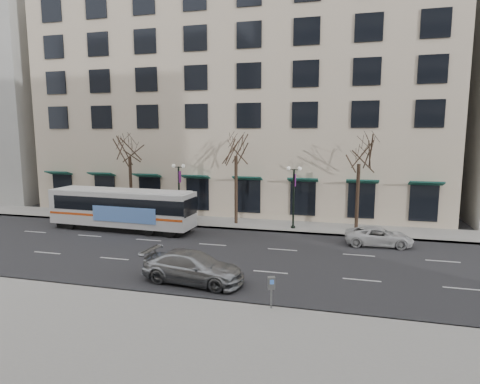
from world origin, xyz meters
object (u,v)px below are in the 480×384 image
(tree_far_left, at_px, (129,146))
(tree_far_right, at_px, (359,152))
(silver_car, at_px, (193,267))
(lamp_post_left, at_px, (179,190))
(tree_far_mid, at_px, (236,145))
(white_pickup, at_px, (379,236))
(lamp_post_right, at_px, (294,194))
(pay_station, at_px, (271,286))
(city_bus, at_px, (123,208))

(tree_far_left, height_order, tree_far_right, tree_far_left)
(silver_car, bearing_deg, lamp_post_left, 32.00)
(tree_far_right, height_order, silver_car, tree_far_right)
(tree_far_mid, distance_m, white_pickup, 13.54)
(lamp_post_right, bearing_deg, lamp_post_left, 180.00)
(lamp_post_right, height_order, white_pickup, lamp_post_right)
(tree_far_right, xyz_separation_m, white_pickup, (1.42, -3.72, -5.78))
(tree_far_left, relative_size, silver_car, 1.50)
(tree_far_left, distance_m, lamp_post_right, 15.48)
(lamp_post_left, xyz_separation_m, lamp_post_right, (10.00, 0.00, 0.00))
(white_pickup, distance_m, pay_station, 13.56)
(tree_far_mid, height_order, lamp_post_right, tree_far_mid)
(lamp_post_left, xyz_separation_m, silver_car, (6.26, -13.00, -2.14))
(city_bus, height_order, silver_car, city_bus)
(city_bus, distance_m, white_pickup, 19.94)
(lamp_post_right, distance_m, white_pickup, 7.49)
(tree_far_left, bearing_deg, white_pickup, -9.85)
(city_bus, bearing_deg, lamp_post_right, 17.04)
(tree_far_mid, relative_size, lamp_post_right, 1.64)
(tree_far_mid, height_order, white_pickup, tree_far_mid)
(tree_far_right, xyz_separation_m, silver_car, (-8.73, -13.60, -5.61))
(silver_car, bearing_deg, pay_station, -112.03)
(lamp_post_left, height_order, lamp_post_right, same)
(tree_far_mid, height_order, lamp_post_left, tree_far_mid)
(tree_far_left, height_order, white_pickup, tree_far_left)
(lamp_post_left, relative_size, pay_station, 3.61)
(tree_far_mid, distance_m, city_bus, 10.69)
(white_pickup, bearing_deg, silver_car, 131.10)
(city_bus, height_order, white_pickup, city_bus)
(tree_far_right, height_order, lamp_post_left, tree_far_right)
(lamp_post_right, xyz_separation_m, silver_car, (-3.74, -13.00, -2.14))
(tree_far_left, xyz_separation_m, silver_car, (11.27, -13.60, -5.89))
(silver_car, relative_size, pay_station, 3.85)
(tree_far_right, bearing_deg, white_pickup, -69.12)
(tree_far_left, distance_m, pay_station, 23.30)
(silver_car, height_order, white_pickup, silver_car)
(city_bus, xyz_separation_m, pay_station, (14.40, -12.05, -0.61))
(lamp_post_left, distance_m, white_pickup, 16.86)
(white_pickup, bearing_deg, tree_far_right, 17.73)
(tree_far_mid, xyz_separation_m, lamp_post_right, (5.01, -0.60, -3.96))
(tree_far_left, bearing_deg, tree_far_mid, 0.00)
(pay_station, bearing_deg, tree_far_left, 112.26)
(white_pickup, bearing_deg, lamp_post_left, 76.09)
(tree_far_right, relative_size, white_pickup, 1.75)
(lamp_post_right, bearing_deg, silver_car, -106.03)
(silver_car, distance_m, pay_station, 5.29)
(tree_far_left, xyz_separation_m, tree_far_mid, (10.00, 0.00, 0.21))
(tree_far_mid, bearing_deg, lamp_post_right, -6.83)
(pay_station, bearing_deg, tree_far_right, 53.36)
(tree_far_mid, xyz_separation_m, pay_station, (5.92, -16.10, -5.71))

